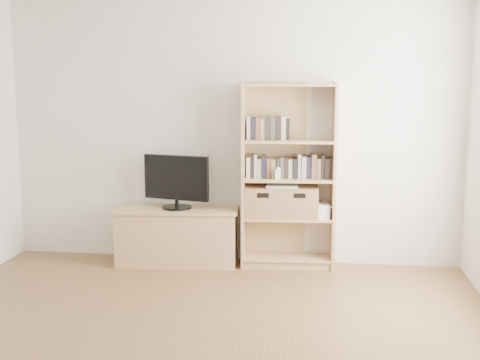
% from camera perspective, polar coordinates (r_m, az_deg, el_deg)
% --- Properties ---
extents(back_wall, '(4.50, 0.02, 2.60)m').
position_cam_1_polar(back_wall, '(5.96, -0.81, 4.58)').
color(back_wall, silver).
rests_on(back_wall, floor).
extents(tv_stand, '(1.20, 0.53, 0.54)m').
position_cam_1_polar(tv_stand, '(6.02, -5.96, -5.40)').
color(tv_stand, tan).
rests_on(tv_stand, floor).
extents(bookshelf, '(0.92, 0.38, 1.79)m').
position_cam_1_polar(bookshelf, '(5.80, 4.59, 0.39)').
color(bookshelf, tan).
rests_on(bookshelf, floor).
extents(television, '(0.67, 0.21, 0.53)m').
position_cam_1_polar(television, '(5.91, -6.05, -0.16)').
color(television, black).
rests_on(television, tv_stand).
extents(books_row_mid, '(0.91, 0.27, 0.24)m').
position_cam_1_polar(books_row_mid, '(5.80, 4.60, 1.39)').
color(books_row_mid, '#AFA08C').
rests_on(books_row_mid, bookshelf).
extents(books_row_upper, '(0.42, 0.18, 0.22)m').
position_cam_1_polar(books_row_upper, '(5.76, 2.66, 4.93)').
color(books_row_upper, '#AFA08C').
rests_on(books_row_upper, bookshelf).
extents(baby_monitor, '(0.05, 0.03, 0.10)m').
position_cam_1_polar(baby_monitor, '(5.69, 3.61, 0.53)').
color(baby_monitor, white).
rests_on(baby_monitor, bookshelf).
extents(basket_left, '(0.38, 0.32, 0.29)m').
position_cam_1_polar(basket_left, '(5.84, 2.22, -2.04)').
color(basket_left, '#8E6040').
rests_on(basket_left, bookshelf).
extents(basket_right, '(0.37, 0.31, 0.29)m').
position_cam_1_polar(basket_right, '(5.84, 5.64, -2.06)').
color(basket_right, '#8E6040').
rests_on(basket_right, bookshelf).
extents(laptop, '(0.30, 0.22, 0.02)m').
position_cam_1_polar(laptop, '(5.80, 4.04, -0.53)').
color(laptop, silver).
rests_on(laptop, basket_left).
extents(magazine_stack, '(0.20, 0.27, 0.11)m').
position_cam_1_polar(magazine_stack, '(5.87, 7.57, -2.95)').
color(magazine_stack, silver).
rests_on(magazine_stack, bookshelf).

